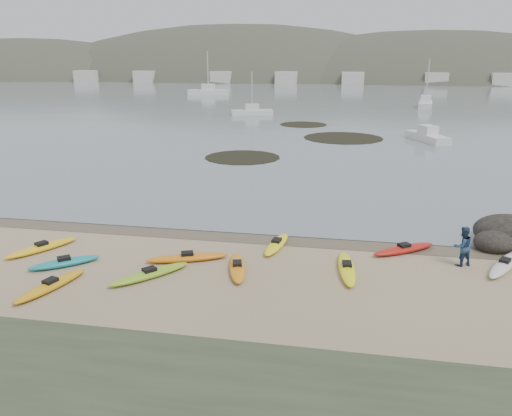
# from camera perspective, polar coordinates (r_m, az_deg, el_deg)

# --- Properties ---
(ground) EXTENTS (600.00, 600.00, 0.00)m
(ground) POSITION_cam_1_polar(r_m,az_deg,el_deg) (26.93, 0.00, -3.05)
(ground) COLOR tan
(ground) RESTS_ON ground
(wet_sand) EXTENTS (60.00, 60.00, 0.00)m
(wet_sand) POSITION_cam_1_polar(r_m,az_deg,el_deg) (26.65, -0.12, -3.26)
(wet_sand) COLOR brown
(wet_sand) RESTS_ON ground
(water) EXTENTS (1200.00, 1200.00, 0.00)m
(water) POSITION_cam_1_polar(r_m,az_deg,el_deg) (325.03, 9.97, 15.21)
(water) COLOR slate
(water) RESTS_ON ground
(kayaks) EXTENTS (24.41, 9.98, 0.34)m
(kayaks) POSITION_cam_1_polar(r_m,az_deg,el_deg) (23.10, -2.92, -6.14)
(kayaks) COLOR #FFF515
(kayaks) RESTS_ON ground
(person_east) EXTENTS (1.13, 1.03, 1.87)m
(person_east) POSITION_cam_1_polar(r_m,az_deg,el_deg) (24.63, 22.53, -4.06)
(person_east) COLOR navy
(person_east) RESTS_ON ground
(kelp_mats) EXTENTS (17.30, 30.99, 0.04)m
(kelp_mats) POSITION_cam_1_polar(r_m,az_deg,el_deg) (58.33, 5.99, 7.88)
(kelp_mats) COLOR black
(kelp_mats) RESTS_ON water
(moored_boats) EXTENTS (94.58, 89.89, 1.39)m
(moored_boats) POSITION_cam_1_polar(r_m,az_deg,el_deg) (109.96, 12.06, 12.20)
(moored_boats) COLOR silver
(moored_boats) RESTS_ON ground
(far_hills) EXTENTS (550.00, 135.00, 80.00)m
(far_hills) POSITION_cam_1_polar(r_m,az_deg,el_deg) (223.01, 19.62, 9.63)
(far_hills) COLOR #384235
(far_hills) RESTS_ON ground
(far_town) EXTENTS (199.00, 5.00, 4.00)m
(far_town) POSITION_cam_1_polar(r_m,az_deg,el_deg) (170.02, 11.25, 14.32)
(far_town) COLOR beige
(far_town) RESTS_ON ground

